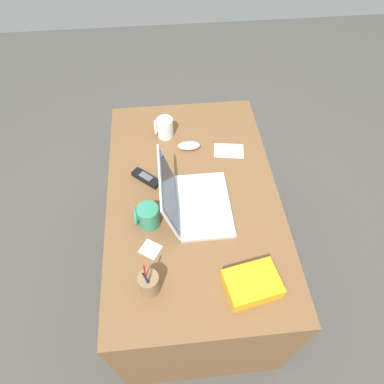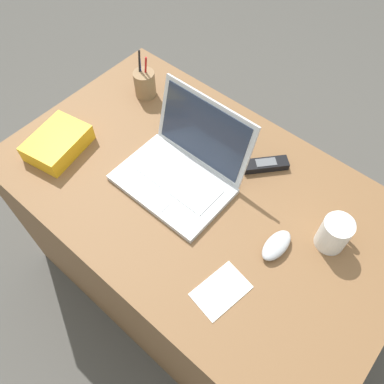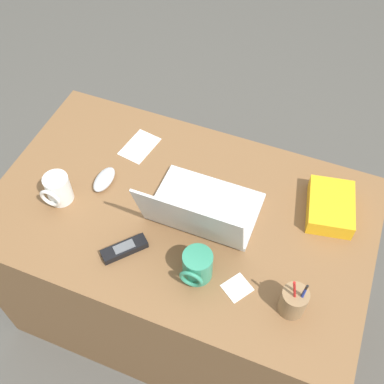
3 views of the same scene
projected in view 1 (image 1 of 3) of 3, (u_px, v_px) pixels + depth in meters
name	position (u px, v px, depth m)	size (l,w,h in m)	color
ground_plane	(193.00, 264.00, 2.12)	(6.00, 6.00, 0.00)	#4C4944
desk	(193.00, 235.00, 1.83)	(1.26, 0.77, 0.73)	brown
laptop	(193.00, 201.00, 1.45)	(0.34, 0.29, 0.23)	silver
computer_mouse	(189.00, 146.00, 1.69)	(0.06, 0.11, 0.03)	silver
coffee_mug_white	(164.00, 128.00, 1.72)	(0.08, 0.09, 0.10)	white
coffee_mug_tall	(148.00, 216.00, 1.40)	(0.09, 0.10, 0.10)	#338C6B
cordless_phone	(146.00, 178.00, 1.57)	(0.13, 0.14, 0.03)	black
pen_holder	(149.00, 283.00, 1.23)	(0.08, 0.08, 0.18)	olive
snack_bag	(252.00, 284.00, 1.25)	(0.14, 0.20, 0.06)	#F2AD19
paper_note_near_laptop	(229.00, 151.00, 1.70)	(0.10, 0.14, 0.00)	white
paper_note_left	(150.00, 249.00, 1.37)	(0.07, 0.08, 0.00)	white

